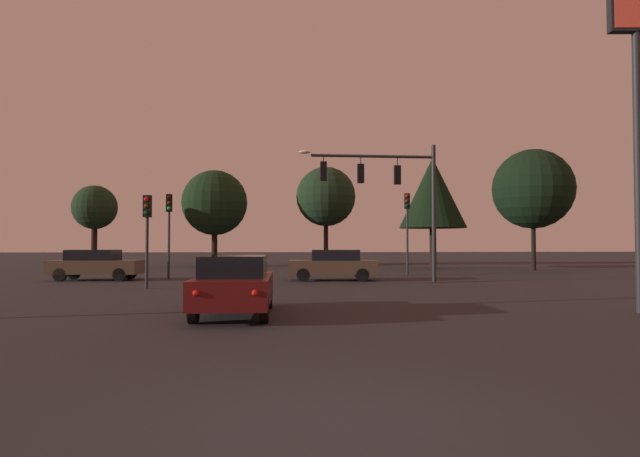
% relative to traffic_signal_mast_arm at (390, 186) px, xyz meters
% --- Properties ---
extents(ground_plane, '(168.00, 168.00, 0.00)m').
position_rel_traffic_signal_mast_arm_xyz_m(ground_plane, '(-4.56, 4.94, -4.58)').
color(ground_plane, '#262326').
rests_on(ground_plane, ground).
extents(traffic_signal_mast_arm, '(6.57, 0.48, 6.56)m').
position_rel_traffic_signal_mast_arm_xyz_m(traffic_signal_mast_arm, '(0.00, 0.00, 0.00)').
color(traffic_signal_mast_arm, '#232326').
rests_on(traffic_signal_mast_arm, ground).
extents(traffic_light_corner_left, '(0.33, 0.37, 4.35)m').
position_rel_traffic_signal_mast_arm_xyz_m(traffic_light_corner_left, '(-10.89, 2.68, -1.50)').
color(traffic_light_corner_left, '#232326').
rests_on(traffic_light_corner_left, ground).
extents(traffic_light_corner_right, '(0.32, 0.36, 3.80)m').
position_rel_traffic_signal_mast_arm_xyz_m(traffic_light_corner_right, '(-10.61, -2.81, -1.87)').
color(traffic_light_corner_right, '#232326').
rests_on(traffic_light_corner_right, ground).
extents(traffic_light_median, '(0.37, 0.39, 4.75)m').
position_rel_traffic_signal_mast_arm_xyz_m(traffic_light_median, '(2.13, 5.55, -1.24)').
color(traffic_light_median, '#232326').
rests_on(traffic_light_median, ground).
extents(car_nearside_lane, '(1.84, 4.30, 1.52)m').
position_rel_traffic_signal_mast_arm_xyz_m(car_nearside_lane, '(-6.30, -11.15, -3.79)').
color(car_nearside_lane, '#4C0F0F').
rests_on(car_nearside_lane, ground).
extents(car_crossing_left, '(4.50, 2.16, 1.52)m').
position_rel_traffic_signal_mast_arm_xyz_m(car_crossing_left, '(-2.58, 1.37, -3.79)').
color(car_crossing_left, '#473828').
rests_on(car_crossing_left, ground).
extents(car_crossing_right, '(4.48, 1.93, 1.52)m').
position_rel_traffic_signal_mast_arm_xyz_m(car_crossing_right, '(-14.40, 2.34, -3.79)').
color(car_crossing_right, '#473828').
rests_on(car_crossing_right, ground).
extents(store_sign_illuminated, '(1.42, 0.38, 8.45)m').
position_rel_traffic_signal_mast_arm_xyz_m(store_sign_illuminated, '(4.28, -11.45, 1.49)').
color(store_sign_illuminated, '#232326').
rests_on(store_sign_illuminated, ground).
extents(tree_behind_sign, '(5.36, 5.36, 7.87)m').
position_rel_traffic_signal_mast_arm_xyz_m(tree_behind_sign, '(-10.70, 19.20, 0.59)').
color(tree_behind_sign, black).
rests_on(tree_behind_sign, ground).
extents(tree_left_far, '(5.45, 5.45, 8.30)m').
position_rel_traffic_signal_mast_arm_xyz_m(tree_left_far, '(12.03, 10.34, 0.98)').
color(tree_left_far, black).
rests_on(tree_left_far, ground).
extents(tree_center_horizon, '(4.93, 4.93, 8.20)m').
position_rel_traffic_signal_mast_arm_xyz_m(tree_center_horizon, '(-1.52, 18.96, 1.13)').
color(tree_center_horizon, black).
rests_on(tree_center_horizon, ground).
extents(tree_right_cluster, '(3.28, 3.28, 6.19)m').
position_rel_traffic_signal_mast_arm_xyz_m(tree_right_cluster, '(-19.15, 15.83, -0.09)').
color(tree_right_cluster, black).
rests_on(tree_right_cluster, ground).
extents(tree_lot_edge, '(4.90, 4.90, 8.15)m').
position_rel_traffic_signal_mast_arm_xyz_m(tree_lot_edge, '(5.88, 13.32, 0.95)').
color(tree_lot_edge, black).
rests_on(tree_lot_edge, ground).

